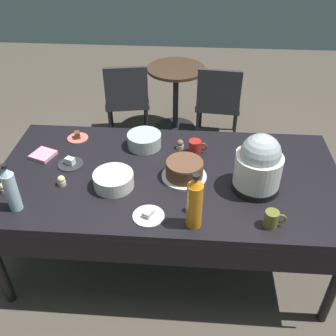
{
  "coord_description": "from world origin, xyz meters",
  "views": [
    {
      "loc": [
        0.14,
        -1.96,
        2.26
      ],
      "look_at": [
        0.0,
        0.0,
        0.8
      ],
      "focal_mm": 41.5,
      "sensor_mm": 36.0,
      "label": 1
    }
  ],
  "objects_px": {
    "frosted_layer_cake": "(184,170)",
    "dessert_plate_coral": "(78,137)",
    "cupcake_vanilla": "(4,188)",
    "slow_cooker": "(259,165)",
    "dessert_plate_charcoal": "(70,163)",
    "dessert_plate_white": "(148,215)",
    "cupcake_lemon": "(190,207)",
    "cupcake_rose": "(61,181)",
    "coffee_mug_olive": "(272,219)",
    "cupcake_berry": "(180,144)",
    "soda_bottle_orange_juice": "(195,202)",
    "soda_bottle_water": "(11,189)",
    "round_cafe_table": "(176,88)",
    "potluck_table": "(168,182)",
    "ceramic_snack_bowl": "(114,180)",
    "coffee_mug_red": "(195,147)",
    "dessert_plate_cream": "(249,151)",
    "maroon_chair_left": "(127,96)",
    "glass_salad_bowl": "(144,140)",
    "maroon_chair_right": "(219,99)"
  },
  "relations": [
    {
      "from": "frosted_layer_cake",
      "to": "dessert_plate_coral",
      "type": "xyz_separation_m",
      "value": [
        -0.79,
        0.4,
        -0.04
      ]
    },
    {
      "from": "dessert_plate_coral",
      "to": "cupcake_vanilla",
      "type": "bearing_deg",
      "value": -114.51
    },
    {
      "from": "slow_cooker",
      "to": "dessert_plate_charcoal",
      "type": "height_order",
      "value": "slow_cooker"
    },
    {
      "from": "dessert_plate_white",
      "to": "cupcake_lemon",
      "type": "height_order",
      "value": "cupcake_lemon"
    },
    {
      "from": "cupcake_rose",
      "to": "coffee_mug_olive",
      "type": "relative_size",
      "value": 0.57
    },
    {
      "from": "dessert_plate_white",
      "to": "cupcake_rose",
      "type": "relative_size",
      "value": 2.66
    },
    {
      "from": "cupcake_berry",
      "to": "soda_bottle_orange_juice",
      "type": "relative_size",
      "value": 0.2
    },
    {
      "from": "dessert_plate_white",
      "to": "cupcake_vanilla",
      "type": "height_order",
      "value": "cupcake_vanilla"
    },
    {
      "from": "soda_bottle_water",
      "to": "round_cafe_table",
      "type": "distance_m",
      "value": 2.38
    },
    {
      "from": "cupcake_vanilla",
      "to": "round_cafe_table",
      "type": "height_order",
      "value": "cupcake_vanilla"
    },
    {
      "from": "dessert_plate_white",
      "to": "coffee_mug_olive",
      "type": "height_order",
      "value": "coffee_mug_olive"
    },
    {
      "from": "round_cafe_table",
      "to": "dessert_plate_charcoal",
      "type": "bearing_deg",
      "value": -108.68
    },
    {
      "from": "potluck_table",
      "to": "cupcake_vanilla",
      "type": "bearing_deg",
      "value": -165.88
    },
    {
      "from": "potluck_table",
      "to": "ceramic_snack_bowl",
      "type": "xyz_separation_m",
      "value": [
        -0.32,
        -0.14,
        0.11
      ]
    },
    {
      "from": "cupcake_lemon",
      "to": "coffee_mug_red",
      "type": "xyz_separation_m",
      "value": [
        0.02,
        0.59,
        0.02
      ]
    },
    {
      "from": "cupcake_lemon",
      "to": "soda_bottle_water",
      "type": "bearing_deg",
      "value": -177.25
    },
    {
      "from": "soda_bottle_orange_juice",
      "to": "round_cafe_table",
      "type": "bearing_deg",
      "value": 95.58
    },
    {
      "from": "dessert_plate_cream",
      "to": "coffee_mug_red",
      "type": "distance_m",
      "value": 0.37
    },
    {
      "from": "cupcake_vanilla",
      "to": "slow_cooker",
      "type": "bearing_deg",
      "value": 5.6
    },
    {
      "from": "round_cafe_table",
      "to": "potluck_table",
      "type": "bearing_deg",
      "value": -88.43
    },
    {
      "from": "dessert_plate_cream",
      "to": "cupcake_vanilla",
      "type": "height_order",
      "value": "cupcake_vanilla"
    },
    {
      "from": "maroon_chair_left",
      "to": "round_cafe_table",
      "type": "distance_m",
      "value": 0.54
    },
    {
      "from": "glass_salad_bowl",
      "to": "ceramic_snack_bowl",
      "type": "distance_m",
      "value": 0.47
    },
    {
      "from": "soda_bottle_water",
      "to": "maroon_chair_left",
      "type": "relative_size",
      "value": 0.36
    },
    {
      "from": "ceramic_snack_bowl",
      "to": "maroon_chair_right",
      "type": "relative_size",
      "value": 0.29
    },
    {
      "from": "dessert_plate_coral",
      "to": "soda_bottle_orange_juice",
      "type": "bearing_deg",
      "value": -43.58
    },
    {
      "from": "potluck_table",
      "to": "coffee_mug_red",
      "type": "relative_size",
      "value": 17.08
    },
    {
      "from": "potluck_table",
      "to": "glass_salad_bowl",
      "type": "bearing_deg",
      "value": 120.98
    },
    {
      "from": "potluck_table",
      "to": "slow_cooker",
      "type": "height_order",
      "value": "slow_cooker"
    },
    {
      "from": "glass_salad_bowl",
      "to": "dessert_plate_coral",
      "type": "distance_m",
      "value": 0.5
    },
    {
      "from": "frosted_layer_cake",
      "to": "cupcake_berry",
      "type": "bearing_deg",
      "value": 97.29
    },
    {
      "from": "dessert_plate_coral",
      "to": "cupcake_vanilla",
      "type": "xyz_separation_m",
      "value": [
        -0.28,
        -0.62,
        0.02
      ]
    },
    {
      "from": "frosted_layer_cake",
      "to": "cupcake_berry",
      "type": "xyz_separation_m",
      "value": [
        -0.04,
        0.33,
        -0.02
      ]
    },
    {
      "from": "cupcake_berry",
      "to": "coffee_mug_red",
      "type": "height_order",
      "value": "coffee_mug_red"
    },
    {
      "from": "ceramic_snack_bowl",
      "to": "dessert_plate_charcoal",
      "type": "bearing_deg",
      "value": 148.83
    },
    {
      "from": "dessert_plate_cream",
      "to": "maroon_chair_left",
      "type": "relative_size",
      "value": 0.21
    },
    {
      "from": "ceramic_snack_bowl",
      "to": "cupcake_lemon",
      "type": "distance_m",
      "value": 0.51
    },
    {
      "from": "glass_salad_bowl",
      "to": "cupcake_vanilla",
      "type": "height_order",
      "value": "glass_salad_bowl"
    },
    {
      "from": "soda_bottle_water",
      "to": "maroon_chair_right",
      "type": "bearing_deg",
      "value": 58.07
    },
    {
      "from": "maroon_chair_left",
      "to": "cupcake_berry",
      "type": "bearing_deg",
      "value": -65.25
    },
    {
      "from": "soda_bottle_orange_juice",
      "to": "coffee_mug_red",
      "type": "relative_size",
      "value": 2.65
    },
    {
      "from": "soda_bottle_orange_juice",
      "to": "cupcake_berry",
      "type": "bearing_deg",
      "value": 98.35
    },
    {
      "from": "dessert_plate_coral",
      "to": "coffee_mug_olive",
      "type": "xyz_separation_m",
      "value": [
        1.28,
        -0.8,
        0.04
      ]
    },
    {
      "from": "slow_cooker",
      "to": "round_cafe_table",
      "type": "distance_m",
      "value": 2.06
    },
    {
      "from": "coffee_mug_red",
      "to": "maroon_chair_right",
      "type": "relative_size",
      "value": 0.15
    },
    {
      "from": "frosted_layer_cake",
      "to": "maroon_chair_left",
      "type": "relative_size",
      "value": 0.34
    },
    {
      "from": "slow_cooker",
      "to": "maroon_chair_left",
      "type": "bearing_deg",
      "value": 122.29
    },
    {
      "from": "frosted_layer_cake",
      "to": "cupcake_lemon",
      "type": "xyz_separation_m",
      "value": [
        0.05,
        -0.31,
        -0.02
      ]
    },
    {
      "from": "coffee_mug_olive",
      "to": "ceramic_snack_bowl",
      "type": "bearing_deg",
      "value": 163.12
    },
    {
      "from": "dessert_plate_cream",
      "to": "dessert_plate_charcoal",
      "type": "xyz_separation_m",
      "value": [
        -1.19,
        -0.23,
        -0.0
      ]
    }
  ]
}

